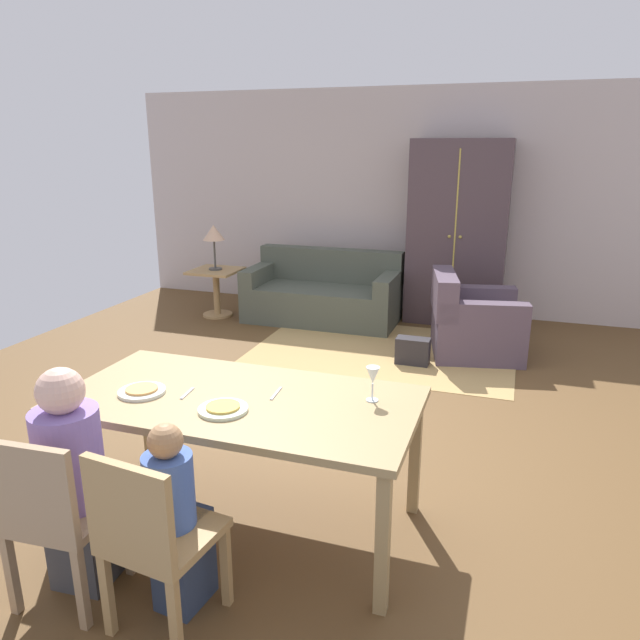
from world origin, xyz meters
The scene contains 21 objects.
ground_plane centered at (0.00, 0.49, -0.01)m, with size 7.45×6.19×0.02m, color brown.
back_wall centered at (0.00, 3.64, 1.35)m, with size 7.45×0.10×2.70m, color beige.
dining_table centered at (-0.07, -1.17, 0.69)m, with size 1.88×0.94×0.76m.
plate_near_man centered at (-0.59, -1.29, 0.77)m, with size 0.25×0.25×0.02m, color silver.
pizza_near_man centered at (-0.59, -1.29, 0.78)m, with size 0.17×0.17×0.01m, color #D9994F.
plate_near_child centered at (-0.07, -1.35, 0.77)m, with size 0.25×0.25×0.02m, color silver.
pizza_near_child centered at (-0.07, -1.35, 0.78)m, with size 0.17×0.17×0.01m, color gold.
wine_glass centered at (0.60, -0.99, 0.89)m, with size 0.07×0.07×0.19m.
fork centered at (-0.36, -1.22, 0.76)m, with size 0.02×0.15×0.01m, color silver.
knife centered at (0.09, -1.07, 0.76)m, with size 0.01×0.17×0.01m, color silver.
dining_chair_man centered at (-0.58, -1.99, 0.49)m, with size 0.45×0.45×0.87m.
person_man centered at (-0.59, -1.82, 0.51)m, with size 0.30×0.41×1.11m.
dining_chair_child centered at (-0.08, -1.99, 0.49)m, with size 0.47×0.47×0.87m.
person_child centered at (-0.07, -1.82, 0.43)m, with size 0.22×0.30×0.92m.
area_rug centered at (0.03, 1.92, 0.00)m, with size 2.60×1.80×0.01m, color tan.
couch centered at (-0.92, 2.78, 0.30)m, with size 1.78×0.86×0.82m.
armchair centered at (0.87, 2.11, 0.32)m, with size 1.02×1.01×0.82m.
armoire centered at (0.56, 3.25, 1.05)m, with size 1.10×0.59×2.10m.
side_table centered at (-2.21, 2.52, 0.38)m, with size 0.56×0.56×0.58m.
table_lamp centered at (-2.21, 2.52, 1.01)m, with size 0.26×0.26×0.54m.
handbag centered at (0.37, 1.62, 0.13)m, with size 0.32×0.16×0.26m, color #28262A.
Camera 1 is at (1.25, -3.76, 2.04)m, focal length 33.34 mm.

